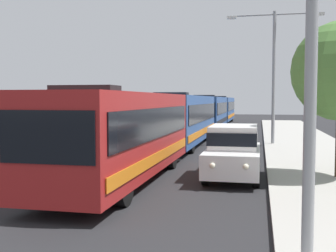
{
  "coord_description": "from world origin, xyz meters",
  "views": [
    {
      "loc": [
        3.3,
        -1.12,
        2.83
      ],
      "look_at": [
        -0.41,
        15.88,
        1.73
      ],
      "focal_mm": 44.99,
      "sensor_mm": 36.0,
      "label": 1
    }
  ],
  "objects_px": {
    "bus_fourth_in_line": "(221,109)",
    "bus_second_in_line": "(183,118)",
    "bus_middle": "(209,112)",
    "streetlamp_mid": "(274,63)",
    "bus_lead": "(123,133)",
    "white_suv": "(234,150)"
  },
  "relations": [
    {
      "from": "bus_second_in_line",
      "to": "bus_fourth_in_line",
      "type": "bearing_deg",
      "value": 90.0
    },
    {
      "from": "bus_second_in_line",
      "to": "white_suv",
      "type": "bearing_deg",
      "value": -70.31
    },
    {
      "from": "white_suv",
      "to": "bus_middle",
      "type": "bearing_deg",
      "value": 98.93
    },
    {
      "from": "bus_second_in_line",
      "to": "white_suv",
      "type": "distance_m",
      "value": 10.99
    },
    {
      "from": "bus_fourth_in_line",
      "to": "streetlamp_mid",
      "type": "height_order",
      "value": "streetlamp_mid"
    },
    {
      "from": "bus_second_in_line",
      "to": "white_suv",
      "type": "relative_size",
      "value": 2.69
    },
    {
      "from": "bus_lead",
      "to": "bus_second_in_line",
      "type": "relative_size",
      "value": 0.87
    },
    {
      "from": "bus_fourth_in_line",
      "to": "bus_lead",
      "type": "bearing_deg",
      "value": -90.0
    },
    {
      "from": "bus_middle",
      "to": "streetlamp_mid",
      "type": "height_order",
      "value": "streetlamp_mid"
    },
    {
      "from": "bus_fourth_in_line",
      "to": "bus_middle",
      "type": "bearing_deg",
      "value": -90.0
    },
    {
      "from": "bus_lead",
      "to": "white_suv",
      "type": "height_order",
      "value": "bus_lead"
    },
    {
      "from": "bus_middle",
      "to": "streetlamp_mid",
      "type": "distance_m",
      "value": 13.84
    },
    {
      "from": "bus_second_in_line",
      "to": "bus_middle",
      "type": "height_order",
      "value": "same"
    },
    {
      "from": "bus_lead",
      "to": "bus_fourth_in_line",
      "type": "distance_m",
      "value": 37.35
    },
    {
      "from": "bus_middle",
      "to": "bus_fourth_in_line",
      "type": "bearing_deg",
      "value": 90.0
    },
    {
      "from": "bus_lead",
      "to": "streetlamp_mid",
      "type": "relative_size",
      "value": 1.34
    },
    {
      "from": "streetlamp_mid",
      "to": "bus_lead",
      "type": "bearing_deg",
      "value": -113.18
    },
    {
      "from": "bus_lead",
      "to": "white_suv",
      "type": "distance_m",
      "value": 3.99
    },
    {
      "from": "bus_lead",
      "to": "streetlamp_mid",
      "type": "distance_m",
      "value": 14.12
    },
    {
      "from": "bus_lead",
      "to": "bus_second_in_line",
      "type": "xyz_separation_m",
      "value": [
        0.0,
        11.69,
        0.0
      ]
    },
    {
      "from": "bus_fourth_in_line",
      "to": "bus_second_in_line",
      "type": "bearing_deg",
      "value": -90.0
    },
    {
      "from": "bus_lead",
      "to": "bus_fourth_in_line",
      "type": "relative_size",
      "value": 0.91
    }
  ]
}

